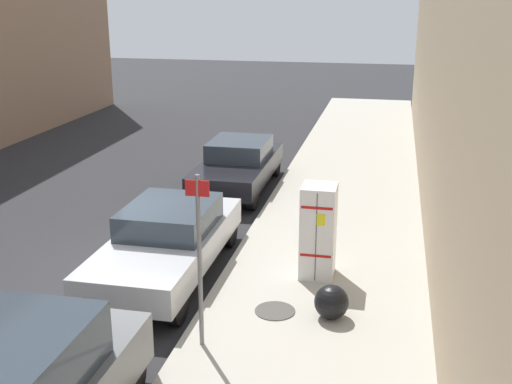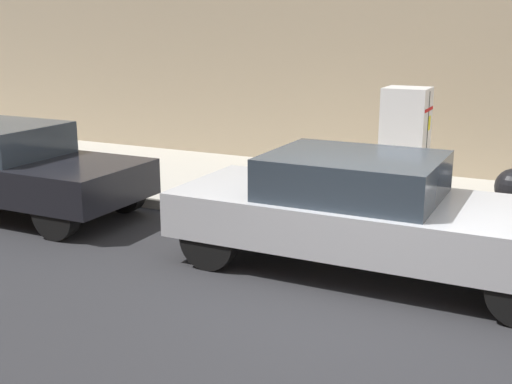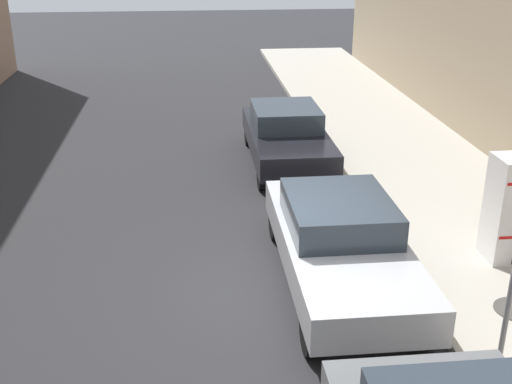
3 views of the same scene
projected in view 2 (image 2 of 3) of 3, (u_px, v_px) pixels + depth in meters
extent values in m
plane|color=#28282B|center=(353.00, 309.00, 6.75)|extent=(80.00, 80.00, 0.00)
cube|color=#B2ADA0|center=(434.00, 206.00, 10.39)|extent=(3.94, 44.00, 0.15)
cube|color=white|center=(404.00, 145.00, 10.25)|extent=(0.65, 0.69, 1.82)
cube|color=black|center=(427.00, 146.00, 10.10)|extent=(0.01, 0.01, 1.73)
cube|color=yellow|center=(429.00, 123.00, 10.08)|extent=(0.16, 0.01, 0.22)
cube|color=red|center=(429.00, 110.00, 9.96)|extent=(0.58, 0.01, 0.05)
cube|color=red|center=(425.00, 169.00, 10.19)|extent=(0.58, 0.01, 0.05)
cylinder|color=#47443F|center=(504.00, 220.00, 9.32)|extent=(0.70, 0.70, 0.02)
cube|color=black|center=(11.00, 173.00, 10.19)|extent=(1.80, 4.48, 0.55)
cylinder|color=black|center=(125.00, 190.00, 10.22)|extent=(0.22, 0.71, 0.71)
cylinder|color=black|center=(56.00, 215.00, 8.89)|extent=(0.22, 0.71, 0.71)
cube|color=silver|center=(371.00, 220.00, 7.66)|extent=(1.85, 4.79, 0.55)
cube|color=#2D3842|center=(354.00, 175.00, 7.63)|extent=(1.63, 2.01, 0.50)
cylinder|color=black|center=(265.00, 208.00, 9.18)|extent=(0.22, 0.73, 0.73)
cylinder|color=black|center=(209.00, 240.00, 7.80)|extent=(0.22, 0.73, 0.73)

